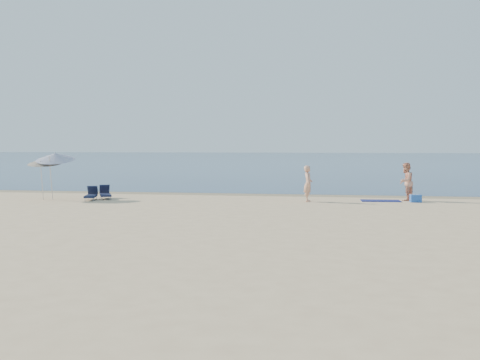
{
  "coord_description": "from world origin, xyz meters",
  "views": [
    {
      "loc": [
        3.63,
        -12.9,
        2.75
      ],
      "look_at": [
        -1.4,
        16.0,
        1.0
      ],
      "focal_mm": 45.0,
      "sensor_mm": 36.0,
      "label": 1
    }
  ],
  "objects_px": {
    "person_left": "(308,184)",
    "umbrella_near": "(55,157)",
    "person_right": "(406,182)",
    "blue_cooler": "(416,198)"
  },
  "relations": [
    {
      "from": "person_right",
      "to": "person_left",
      "type": "bearing_deg",
      "value": -44.41
    },
    {
      "from": "person_right",
      "to": "blue_cooler",
      "type": "bearing_deg",
      "value": 58.34
    },
    {
      "from": "blue_cooler",
      "to": "umbrella_near",
      "type": "distance_m",
      "value": 17.75
    },
    {
      "from": "umbrella_near",
      "to": "person_right",
      "type": "bearing_deg",
      "value": -3.1
    },
    {
      "from": "person_right",
      "to": "umbrella_near",
      "type": "xyz_separation_m",
      "value": [
        -17.19,
        -2.18,
        1.21
      ]
    },
    {
      "from": "person_right",
      "to": "umbrella_near",
      "type": "height_order",
      "value": "umbrella_near"
    },
    {
      "from": "person_right",
      "to": "blue_cooler",
      "type": "height_order",
      "value": "person_right"
    },
    {
      "from": "person_right",
      "to": "blue_cooler",
      "type": "distance_m",
      "value": 1.12
    },
    {
      "from": "person_right",
      "to": "umbrella_near",
      "type": "relative_size",
      "value": 0.73
    },
    {
      "from": "person_left",
      "to": "umbrella_near",
      "type": "bearing_deg",
      "value": 89.95
    }
  ]
}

